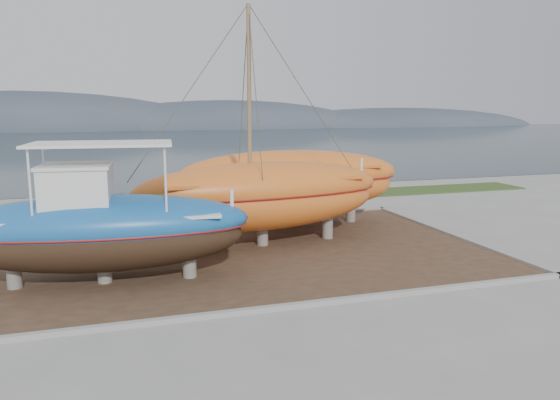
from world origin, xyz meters
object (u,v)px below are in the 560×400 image
object	(u,v)px
orange_sailboat	(262,129)
orange_bare_hull	(291,189)
blue_caique	(101,214)
white_dinghy	(84,240)

from	to	relation	value
orange_sailboat	orange_bare_hull	world-z (taller)	orange_sailboat
blue_caique	white_dinghy	distance (m)	3.97
white_dinghy	orange_sailboat	bearing A→B (deg)	19.61
orange_sailboat	blue_caique	bearing A→B (deg)	-159.72
blue_caique	orange_sailboat	distance (m)	7.12
blue_caique	orange_bare_hull	bearing A→B (deg)	42.95
orange_sailboat	orange_bare_hull	bearing A→B (deg)	49.22
orange_sailboat	orange_bare_hull	distance (m)	4.97
orange_bare_hull	orange_sailboat	bearing A→B (deg)	-119.82
orange_sailboat	white_dinghy	bearing A→B (deg)	169.06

